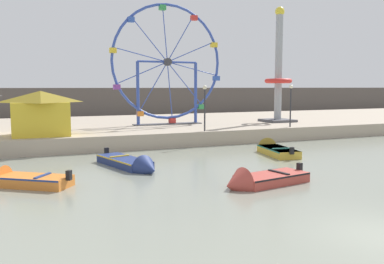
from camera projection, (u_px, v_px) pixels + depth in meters
name	position (u px, v px, depth m)	size (l,w,h in m)	color
ground_plane	(380.00, 235.00, 12.73)	(240.00, 240.00, 0.00)	gray
quay_promenade	(132.00, 128.00, 39.96)	(110.00, 20.73, 1.13)	tan
distant_town_skyline	(92.00, 103.00, 60.52)	(140.00, 3.00, 4.40)	#564C47
motorboat_mustard_yellow	(273.00, 149.00, 28.47)	(2.26, 4.97, 1.44)	gold
motorboat_faded_red	(258.00, 181.00, 19.00)	(4.75, 2.28, 1.46)	#B24238
motorboat_orange_hull	(20.00, 180.00, 19.08)	(4.14, 3.54, 1.33)	orange
motorboat_navy_blue	(133.00, 164.00, 23.04)	(2.74, 5.64, 1.36)	navy
ferris_wheel_blue_frame	(167.00, 64.00, 37.33)	(10.40, 1.20, 10.83)	#334CA8
drop_tower_steel_tower	(278.00, 78.00, 40.34)	(2.80, 2.80, 11.06)	#999EA3
carnival_booth_yellow_awning	(41.00, 112.00, 29.14)	(4.32, 3.81, 3.14)	yellow
promenade_lamp_near	(291.00, 99.00, 35.29)	(0.32, 0.32, 3.60)	#2D2D33
promenade_lamp_far	(205.00, 101.00, 31.81)	(0.32, 0.32, 3.54)	#2D2D33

